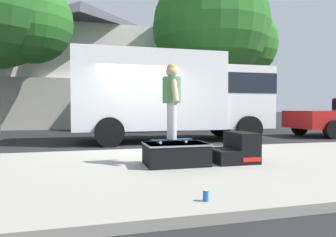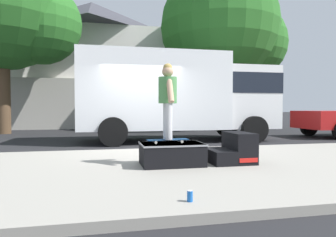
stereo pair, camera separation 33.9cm
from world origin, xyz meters
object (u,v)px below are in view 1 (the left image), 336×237
object	(u,v)px
box_truck	(174,93)
street_tree_main	(0,7)
skateboard	(172,140)
skate_box	(176,153)
kicker_ramp	(236,150)
skater_kid	(172,95)
street_tree_neighbour	(217,31)
soda_can	(206,196)

from	to	relation	value
box_truck	street_tree_main	bearing A→B (deg)	145.88
skateboard	street_tree_main	xyz separation A→B (m)	(-5.21, 9.59, 5.02)
skate_box	kicker_ramp	world-z (taller)	kicker_ramp
kicker_ramp	box_truck	size ratio (longest dim) A/B	0.12
skater_kid	street_tree_main	distance (m)	11.69
kicker_ramp	street_tree_main	xyz separation A→B (m)	(-6.50, 9.64, 5.25)
kicker_ramp	street_tree_neighbour	size ratio (longest dim) A/B	0.09
skate_box	street_tree_main	distance (m)	12.19
street_tree_neighbour	soda_can	bearing A→B (deg)	-114.42
skateboard	soda_can	bearing A→B (deg)	-95.67
skateboard	soda_can	distance (m)	2.30
skate_box	skateboard	world-z (taller)	skateboard
skater_kid	box_truck	size ratio (longest dim) A/B	0.20
box_truck	skateboard	bearing A→B (deg)	-106.45
skater_kid	box_truck	world-z (taller)	box_truck
skateboard	box_truck	distance (m)	5.38
skater_kid	street_tree_main	size ratio (longest dim) A/B	0.16
street_tree_main	street_tree_neighbour	world-z (taller)	street_tree_main
skate_box	street_tree_main	world-z (taller)	street_tree_main
skateboard	skater_kid	distance (m)	0.84
skateboard	street_tree_neighbour	world-z (taller)	street_tree_neighbour
skateboard	street_tree_main	size ratio (longest dim) A/B	0.09
skate_box	street_tree_neighbour	bearing A→B (deg)	62.31
skateboard	soda_can	size ratio (longest dim) A/B	6.29
kicker_ramp	skater_kid	bearing A→B (deg)	177.96
skate_box	street_tree_neighbour	distance (m)	12.39
skateboard	box_truck	size ratio (longest dim) A/B	0.11
kicker_ramp	street_tree_neighbour	xyz separation A→B (m)	(4.05, 10.04, 4.97)
skateboard	soda_can	xyz separation A→B (m)	(-0.22, -2.25, -0.40)
kicker_ramp	box_truck	distance (m)	5.27
kicker_ramp	skateboard	xyz separation A→B (m)	(-1.28, 0.05, 0.22)
skater_kid	soda_can	distance (m)	2.58
skate_box	street_tree_main	bearing A→B (deg)	118.72
soda_can	street_tree_neighbour	bearing A→B (deg)	65.58
skateboard	box_truck	xyz separation A→B (m)	(1.49, 5.05, 1.12)
skateboard	skater_kid	bearing A→B (deg)	-90.00
skate_box	soda_can	world-z (taller)	skate_box
street_tree_main	box_truck	bearing A→B (deg)	-34.12
kicker_ramp	street_tree_neighbour	bearing A→B (deg)	68.03
soda_can	street_tree_main	xyz separation A→B (m)	(-4.99, 11.84, 5.42)
street_tree_neighbour	street_tree_main	bearing A→B (deg)	-177.80
skate_box	street_tree_neighbour	xyz separation A→B (m)	(5.27, 10.04, 5.00)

